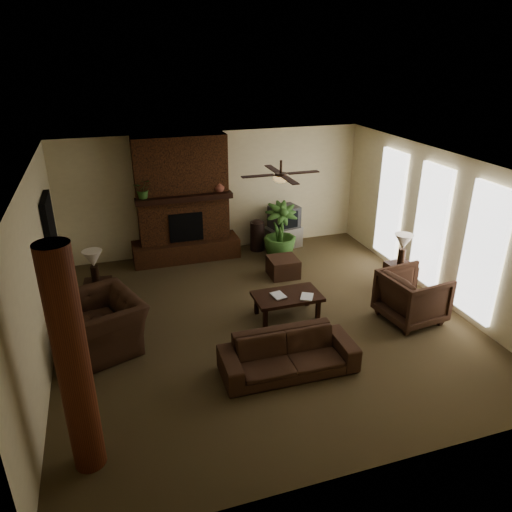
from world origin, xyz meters
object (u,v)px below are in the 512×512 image
object	(u,v)px
floor_vase	(257,233)
side_table_left	(99,296)
ottoman	(283,267)
tv_stand	(283,237)
floor_plant	(280,244)
log_column	(73,365)
lamp_left	(93,261)
coffee_table	(287,298)
armchair_left	(100,316)
armchair_right	(413,294)
side_table_right	(400,277)
lamp_right	(403,244)
sofa	(289,348)

from	to	relation	value
floor_vase	side_table_left	xyz separation A→B (m)	(-3.67, -1.81, -0.16)
ottoman	side_table_left	bearing A→B (deg)	-175.68
tv_stand	floor_plant	bearing A→B (deg)	-126.35
log_column	ottoman	world-z (taller)	log_column
lamp_left	log_column	bearing A→B (deg)	-92.86
floor_plant	lamp_left	xyz separation A→B (m)	(-4.00, -1.17, 0.63)
ottoman	floor_plant	size ratio (longest dim) A/B	0.45
side_table_left	lamp_left	bearing A→B (deg)	-103.87
floor_plant	tv_stand	bearing A→B (deg)	64.11
tv_stand	side_table_left	bearing A→B (deg)	-167.73
log_column	floor_vase	bearing A→B (deg)	55.15
coffee_table	lamp_left	xyz separation A→B (m)	(-3.24, 1.25, 0.63)
armchair_left	floor_vase	distance (m)	4.80
tv_stand	floor_plant	size ratio (longest dim) A/B	0.64
armchair_right	side_table_left	world-z (taller)	armchair_right
tv_stand	side_table_left	distance (m)	4.69
floor_plant	side_table_right	size ratio (longest dim) A/B	2.43
side_table_left	lamp_right	distance (m)	5.85
floor_plant	floor_vase	bearing A→B (deg)	114.56
log_column	sofa	world-z (taller)	log_column
lamp_right	sofa	bearing A→B (deg)	-149.91
sofa	lamp_left	size ratio (longest dim) A/B	3.13
tv_stand	lamp_right	bearing A→B (deg)	-74.54
sofa	side_table_left	world-z (taller)	sofa
side_table_right	lamp_right	bearing A→B (deg)	-142.76
ottoman	side_table_right	xyz separation A→B (m)	(2.00, -1.31, 0.08)
armchair_left	tv_stand	bearing A→B (deg)	105.79
armchair_left	side_table_left	distance (m)	1.34
armchair_right	tv_stand	distance (m)	4.03
ottoman	lamp_right	xyz separation A→B (m)	(1.96, -1.33, 0.80)
log_column	tv_stand	xyz separation A→B (m)	(4.52, 5.55, -1.15)
sofa	lamp_left	bearing A→B (deg)	135.00
tv_stand	side_table_right	bearing A→B (deg)	-73.70
coffee_table	floor_plant	size ratio (longest dim) A/B	0.90
armchair_right	lamp_left	world-z (taller)	lamp_left
sofa	armchair_left	bearing A→B (deg)	151.05
armchair_right	lamp_right	distance (m)	1.23
armchair_right	floor_plant	xyz separation A→B (m)	(-1.30, 3.21, -0.13)
lamp_right	coffee_table	bearing A→B (deg)	-174.10
log_column	floor_vase	distance (m)	6.83
tv_stand	side_table_right	size ratio (longest dim) A/B	1.55
side_table_left	lamp_right	bearing A→B (deg)	-10.42
log_column	tv_stand	distance (m)	7.25
side_table_right	coffee_table	bearing A→B (deg)	-173.55
coffee_table	tv_stand	world-z (taller)	tv_stand
floor_plant	side_table_left	size ratio (longest dim) A/B	2.43
sofa	ottoman	size ratio (longest dim) A/B	3.39
armchair_right	ottoman	world-z (taller)	armchair_right
side_table_left	side_table_right	size ratio (longest dim) A/B	1.00
log_column	tv_stand	size ratio (longest dim) A/B	3.29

